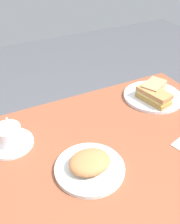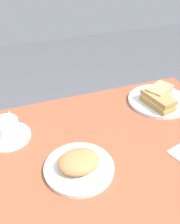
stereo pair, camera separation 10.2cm
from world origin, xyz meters
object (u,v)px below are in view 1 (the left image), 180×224
dining_table (80,181)px  coffee_cup (8,134)px  side_plate (90,168)px  sandwich_plate (153,96)px  sandwich_front (154,89)px  coffee_saucer (10,143)px  spoon (8,128)px  sandwich_back (154,96)px

dining_table → coffee_cup: size_ratio=11.15×
dining_table → side_plate: side_plate is taller
sandwich_plate → coffee_cup: coffee_cup is taller
sandwich_front → coffee_saucer: 0.63m
side_plate → dining_table: bearing=-81.7°
coffee_cup → dining_table: bearing=137.6°
dining_table → coffee_saucer: (0.18, -0.17, 0.12)m
sandwich_plate → spoon: (0.62, -0.06, 0.01)m
sandwich_plate → side_plate: same height
coffee_saucer → sandwich_plate: bearing=-178.6°
spoon → coffee_cup: bearing=80.7°
sandwich_back → side_plate: bearing=27.1°
sandwich_back → side_plate: size_ratio=0.71×
coffee_saucer → coffee_cup: (0.00, -0.00, 0.04)m
sandwich_back → spoon: sandwich_back is taller
side_plate → sandwich_front: bearing=-150.4°
dining_table → sandwich_front: (-0.45, -0.19, 0.16)m
sandwich_front → coffee_saucer: sandwich_front is taller
sandwich_front → coffee_cup: 0.63m
dining_table → coffee_cup: 0.30m
coffee_saucer → sandwich_front: bearing=-178.3°
dining_table → coffee_saucer: coffee_saucer is taller
dining_table → sandwich_back: sandwich_back is taller
sandwich_front → side_plate: 0.51m
coffee_saucer → spoon: size_ratio=1.63×
dining_table → sandwich_back: 0.47m
coffee_cup → side_plate: bearing=130.0°
coffee_saucer → spoon: (-0.01, -0.08, 0.01)m
sandwich_back → spoon: size_ratio=1.58×
spoon → dining_table: bearing=124.8°
coffee_saucer → spoon: spoon is taller
sandwich_plate → spoon: spoon is taller
sandwich_plate → sandwich_back: size_ratio=1.64×
sandwich_front → spoon: bearing=-5.5°
sandwich_front → sandwich_back: 0.05m
sandwich_plate → sandwich_back: 0.06m
spoon → coffee_saucer: bearing=81.9°
sandwich_plate → spoon: 0.62m
dining_table → sandwich_plate: bearing=-157.6°
sandwich_front → side_plate: size_ratio=0.60×
sandwich_back → coffee_saucer: sandwich_back is taller
dining_table → side_plate: (-0.01, 0.06, 0.12)m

